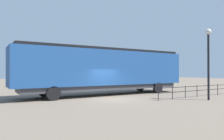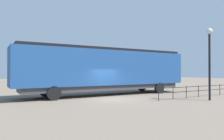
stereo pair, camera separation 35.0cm
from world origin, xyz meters
The scene contains 4 objects.
ground_plane centered at (0.00, 0.00, 0.00)m, with size 120.00×120.00×0.00m, color #756656.
locomotive centered at (-3.01, 1.62, 2.45)m, with size 3.18×16.87×4.40m.
lamp_post centered at (4.46, 6.00, 3.74)m, with size 0.46×0.46×5.56m.
platform_fence centered at (2.65, 7.81, 0.66)m, with size 0.05×10.80×1.02m.
Camera 2 is at (14.64, -8.63, 2.19)m, focal length 33.68 mm.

